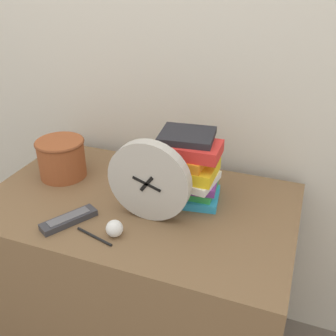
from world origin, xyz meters
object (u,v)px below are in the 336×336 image
Objects in this scene: basket at (62,157)px; pen at (94,236)px; tv_remote at (69,219)px; book_stack at (185,169)px; desk_clock at (149,181)px; crumpled_paper_ball at (114,228)px.

pen is at bearing -44.03° from basket.
basket is 1.00× the size of tv_remote.
basket is at bearing -178.83° from book_stack.
basket is at bearing 135.97° from pen.
book_stack is at bearing 41.53° from tv_remote.
tv_remote is at bearing -138.47° from book_stack.
book_stack is 1.48× the size of tv_remote.
book_stack is 1.49× the size of basket.
tv_remote is 1.34× the size of pen.
pen is at bearing -18.92° from tv_remote.
desk_clock is 0.17m from crumpled_paper_ball.
crumpled_paper_ball is at bearing -115.55° from book_stack.
desk_clock is at bearing 53.99° from pen.
crumpled_paper_ball is 0.38× the size of pen.
desk_clock is 0.28m from tv_remote.
book_stack is 0.37m from pen.
tv_remote is 0.12m from pen.
crumpled_paper_ball is (0.35, -0.26, -0.05)m from basket.
book_stack reaches higher than tv_remote.
tv_remote is at bearing -53.39° from basket.
basket reaches higher than tv_remote.
basket is at bearing 126.61° from tv_remote.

